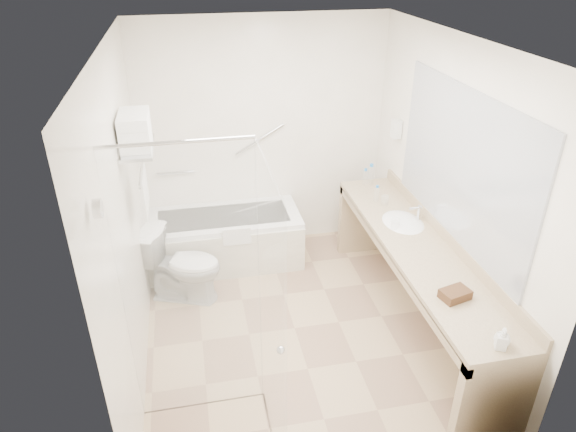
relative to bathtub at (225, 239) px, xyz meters
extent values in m
plane|color=tan|center=(0.50, -1.24, -0.28)|extent=(3.20, 3.20, 0.00)
cube|color=silver|center=(0.50, -1.24, 2.22)|extent=(2.60, 3.20, 0.10)
cube|color=white|center=(0.50, 0.36, 0.97)|extent=(2.60, 0.10, 2.50)
cube|color=white|center=(0.50, -2.84, 0.97)|extent=(2.60, 0.10, 2.50)
cube|color=white|center=(-0.80, -1.24, 0.97)|extent=(0.10, 3.20, 2.50)
cube|color=white|center=(1.80, -1.24, 0.97)|extent=(0.10, 3.20, 2.50)
cube|color=white|center=(0.00, 0.01, 0.00)|extent=(1.60, 0.70, 0.55)
cube|color=silver|center=(0.00, -0.35, -0.03)|extent=(1.60, 0.02, 0.50)
cube|color=silver|center=(0.10, -0.34, 0.22)|extent=(0.28, 0.06, 0.18)
cylinder|color=silver|center=(-0.45, 0.32, 0.67)|extent=(0.40, 0.03, 0.03)
cylinder|color=silver|center=(0.45, 0.32, 0.97)|extent=(0.53, 0.03, 0.33)
cube|color=silver|center=(-0.35, -1.94, 0.77)|extent=(0.90, 0.01, 2.10)
cube|color=silver|center=(0.10, -2.39, 0.77)|extent=(0.02, 0.90, 2.10)
cylinder|color=silver|center=(-0.35, -1.94, 1.82)|extent=(0.90, 0.02, 0.02)
sphere|color=silver|center=(0.13, -2.54, 0.72)|extent=(0.05, 0.05, 0.05)
cylinder|color=silver|center=(-0.75, -2.39, 1.67)|extent=(0.04, 0.10, 0.10)
cube|color=silver|center=(-0.67, -0.89, 1.42)|extent=(0.24, 0.55, 0.02)
cylinder|color=silver|center=(-0.67, -0.89, 1.20)|extent=(0.02, 0.55, 0.02)
cube|color=silver|center=(-0.67, -0.89, 1.04)|extent=(0.03, 0.42, 0.32)
cube|color=silver|center=(-0.67, -0.89, 1.48)|extent=(0.22, 0.40, 0.08)
cube|color=silver|center=(-0.67, -0.89, 1.57)|extent=(0.22, 0.40, 0.08)
cube|color=silver|center=(-0.67, -0.89, 1.65)|extent=(0.22, 0.40, 0.08)
cube|color=tan|center=(1.52, -1.39, 0.55)|extent=(0.55, 2.70, 0.05)
cube|color=tan|center=(1.78, -1.39, 0.62)|extent=(0.03, 2.70, 0.10)
cube|color=tan|center=(1.27, -1.39, 0.49)|extent=(0.04, 2.70, 0.08)
cube|color=tan|center=(1.52, -2.70, 0.12)|extent=(0.55, 0.08, 0.80)
cube|color=tan|center=(1.52, -0.08, 0.12)|extent=(0.55, 0.08, 0.80)
ellipsoid|color=white|center=(1.55, -0.99, 0.54)|extent=(0.40, 0.52, 0.14)
cylinder|color=silver|center=(1.70, -0.99, 0.65)|extent=(0.03, 0.03, 0.14)
cube|color=#A4A8B0|center=(1.79, -1.39, 1.27)|extent=(0.02, 2.00, 1.20)
cube|color=silver|center=(1.75, -0.19, 1.17)|extent=(0.08, 0.10, 0.18)
imported|color=white|center=(-0.45, -0.56, 0.09)|extent=(0.85, 0.65, 0.73)
cube|color=#492A1A|center=(1.48, -2.11, 0.61)|extent=(0.23, 0.18, 0.07)
imported|color=silver|center=(1.51, -2.64, 0.61)|extent=(0.12, 0.16, 0.07)
imported|color=silver|center=(1.53, -2.61, 0.63)|extent=(0.13, 0.15, 0.10)
cylinder|color=silver|center=(1.46, -0.54, 0.65)|extent=(0.05, 0.05, 0.15)
cylinder|color=#257CD3|center=(1.46, -0.54, 0.73)|extent=(0.03, 0.03, 0.02)
cylinder|color=silver|center=(1.48, -0.15, 0.65)|extent=(0.06, 0.06, 0.16)
cylinder|color=#257CD3|center=(1.48, -0.15, 0.74)|extent=(0.03, 0.03, 0.02)
cylinder|color=silver|center=(1.54, -0.14, 0.67)|extent=(0.07, 0.07, 0.19)
cylinder|color=#257CD3|center=(1.54, -0.14, 0.78)|extent=(0.04, 0.04, 0.03)
cylinder|color=silver|center=(1.51, -0.63, 0.62)|extent=(0.09, 0.09, 0.09)
cylinder|color=silver|center=(1.44, -1.09, 0.62)|extent=(0.09, 0.09, 0.10)
camera|label=1|loc=(-0.28, -4.76, 2.84)|focal=32.00mm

